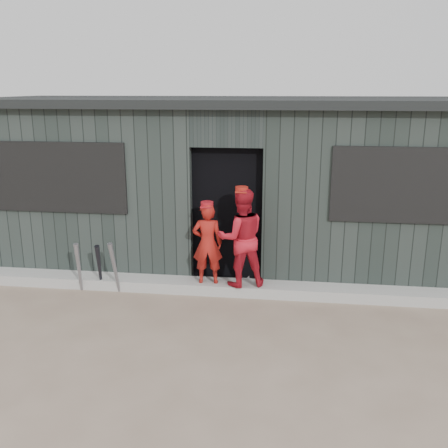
# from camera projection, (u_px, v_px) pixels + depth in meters

# --- Properties ---
(ground) EXTENTS (80.00, 80.00, 0.00)m
(ground) POSITION_uv_depth(u_px,v_px,m) (202.00, 360.00, 5.26)
(ground) COLOR #756151
(ground) RESTS_ON ground
(curb) EXTENTS (8.00, 0.36, 0.15)m
(curb) POSITION_uv_depth(u_px,v_px,m) (224.00, 287.00, 6.99)
(curb) COLOR #999994
(curb) RESTS_ON ground
(bat_left) EXTENTS (0.12, 0.23, 0.74)m
(bat_left) POSITION_uv_depth(u_px,v_px,m) (79.00, 267.00, 6.90)
(bat_left) COLOR gray
(bat_left) RESTS_ON ground
(bat_mid) EXTENTS (0.11, 0.26, 0.77)m
(bat_mid) POSITION_uv_depth(u_px,v_px,m) (115.00, 268.00, 6.84)
(bat_mid) COLOR slate
(bat_mid) RESTS_ON ground
(bat_right) EXTENTS (0.13, 0.27, 0.70)m
(bat_right) POSITION_uv_depth(u_px,v_px,m) (99.00, 267.00, 6.96)
(bat_right) COLOR black
(bat_right) RESTS_ON ground
(player_red_left) EXTENTS (0.44, 0.31, 1.13)m
(player_red_left) POSITION_uv_depth(u_px,v_px,m) (207.00, 244.00, 6.82)
(player_red_left) COLOR maroon
(player_red_left) RESTS_ON curb
(player_red_right) EXTENTS (0.77, 0.68, 1.35)m
(player_red_right) POSITION_uv_depth(u_px,v_px,m) (241.00, 238.00, 6.71)
(player_red_right) COLOR red
(player_red_right) RESTS_ON curb
(player_grey_back) EXTENTS (0.60, 0.46, 1.10)m
(player_grey_back) POSITION_uv_depth(u_px,v_px,m) (248.00, 245.00, 7.30)
(player_grey_back) COLOR #AFAFAF
(player_grey_back) RESTS_ON ground
(dugout) EXTENTS (8.30, 3.30, 2.62)m
(dugout) POSITION_uv_depth(u_px,v_px,m) (237.00, 180.00, 8.27)
(dugout) COLOR black
(dugout) RESTS_ON ground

